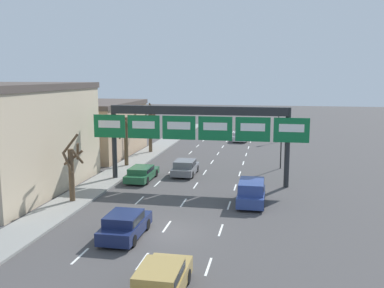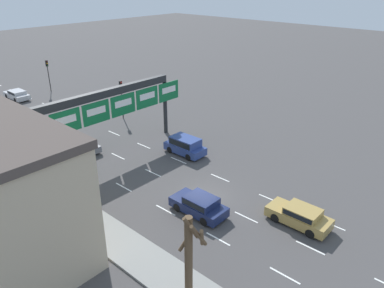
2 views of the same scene
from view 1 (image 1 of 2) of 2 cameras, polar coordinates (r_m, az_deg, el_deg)
name	(u,v)px [view 1 (image 1 of 2)]	position (r m, az deg, el deg)	size (l,w,h in m)	color
ground_plane	(163,232)	(25.58, -3.93, -11.68)	(220.00, 220.00, 0.00)	#474444
sidewalk_left	(37,223)	(28.53, -19.93, -9.83)	(2.80, 110.00, 0.15)	gray
lane_dashes	(201,178)	(38.23, 1.15, -4.61)	(6.72, 67.00, 0.01)	white
sign_gantry	(197,122)	(35.68, 0.73, 2.95)	(18.15, 0.70, 6.55)	#232628
building_far	(81,128)	(51.58, -14.61, 2.12)	(12.26, 13.57, 6.10)	tan
suv_blue	(251,191)	(30.79, 7.92, -6.26)	(1.91, 4.15, 1.72)	navy
car_gold	(161,281)	(18.43, -4.22, -17.72)	(1.89, 4.46, 1.42)	#A88947
car_navy	(125,224)	(24.83, -8.93, -10.52)	(1.96, 4.33, 1.46)	#19234C
car_silver	(240,136)	(60.13, 6.47, 1.05)	(1.88, 4.58, 1.30)	#B7B7BC
car_grey	(185,167)	(39.45, -0.92, -3.07)	(1.95, 4.28, 1.40)	slate
car_green	(142,173)	(37.68, -6.72, -3.83)	(1.91, 4.76, 1.23)	#235B38
traffic_light_near_gantry	(281,135)	(42.58, 11.83, 1.16)	(0.30, 0.35, 4.65)	black
traffic_light_mid_block	(279,118)	(59.73, 11.49, 3.43)	(0.30, 0.35, 4.70)	black
tree_bare_closest	(126,138)	(43.17, -8.81, 0.80)	(1.85, 1.85, 5.21)	brown
tree_bare_second	(72,169)	(31.75, -15.71, -3.19)	(1.64, 1.61, 4.81)	brown
tree_bare_furthest	(151,128)	(50.43, -5.51, 2.15)	(1.60, 1.63, 5.82)	brown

